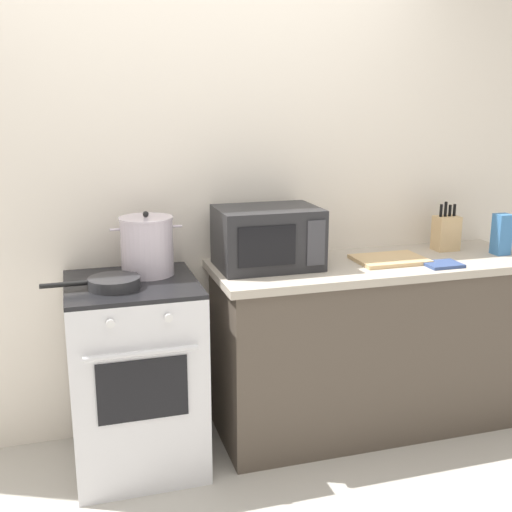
# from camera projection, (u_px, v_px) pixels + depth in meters

# --- Properties ---
(back_wall) EXTENTS (4.40, 0.10, 2.50)m
(back_wall) POSITION_uv_depth(u_px,v_px,m) (245.00, 193.00, 3.35)
(back_wall) COLOR silver
(back_wall) RESTS_ON ground_plane
(lower_cabinet_right) EXTENTS (1.64, 0.56, 0.88)m
(lower_cabinet_right) POSITION_uv_depth(u_px,v_px,m) (371.00, 348.00, 3.38)
(lower_cabinet_right) COLOR #4C4238
(lower_cabinet_right) RESTS_ON ground_plane
(countertop_right) EXTENTS (1.70, 0.60, 0.04)m
(countertop_right) POSITION_uv_depth(u_px,v_px,m) (375.00, 265.00, 3.27)
(countertop_right) COLOR #ADA393
(countertop_right) RESTS_ON lower_cabinet_right
(stove) EXTENTS (0.60, 0.64, 0.92)m
(stove) POSITION_uv_depth(u_px,v_px,m) (136.00, 374.00, 3.01)
(stove) COLOR silver
(stove) RESTS_ON ground_plane
(stock_pot) EXTENTS (0.34, 0.26, 0.31)m
(stock_pot) POSITION_uv_depth(u_px,v_px,m) (147.00, 246.00, 2.99)
(stock_pot) COLOR silver
(stock_pot) RESTS_ON stove
(frying_pan) EXTENTS (0.43, 0.23, 0.05)m
(frying_pan) POSITION_uv_depth(u_px,v_px,m) (113.00, 283.00, 2.80)
(frying_pan) COLOR #28282B
(frying_pan) RESTS_ON stove
(microwave) EXTENTS (0.50, 0.37, 0.30)m
(microwave) POSITION_uv_depth(u_px,v_px,m) (268.00, 237.00, 3.13)
(microwave) COLOR #232326
(microwave) RESTS_ON countertop_right
(cutting_board) EXTENTS (0.36, 0.26, 0.02)m
(cutting_board) POSITION_uv_depth(u_px,v_px,m) (390.00, 259.00, 3.27)
(cutting_board) COLOR tan
(cutting_board) RESTS_ON countertop_right
(knife_block) EXTENTS (0.13, 0.10, 0.27)m
(knife_block) POSITION_uv_depth(u_px,v_px,m) (446.00, 233.00, 3.49)
(knife_block) COLOR tan
(knife_block) RESTS_ON countertop_right
(pasta_box) EXTENTS (0.08, 0.08, 0.22)m
(pasta_box) POSITION_uv_depth(u_px,v_px,m) (502.00, 234.00, 3.40)
(pasta_box) COLOR teal
(pasta_box) RESTS_ON countertop_right
(oven_mitt) EXTENTS (0.18, 0.14, 0.02)m
(oven_mitt) POSITION_uv_depth(u_px,v_px,m) (443.00, 264.00, 3.18)
(oven_mitt) COLOR #33477A
(oven_mitt) RESTS_ON countertop_right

